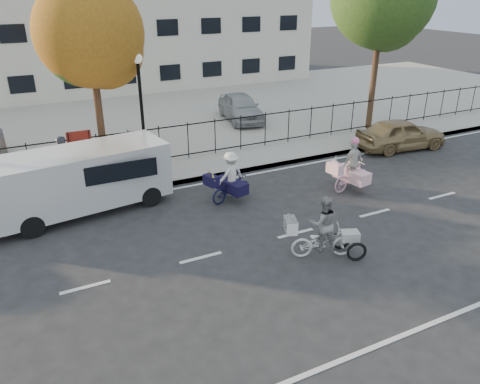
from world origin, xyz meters
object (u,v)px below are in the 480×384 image
zebra_trike (323,234)px  gold_sedan (401,134)px  pedestrian (63,161)px  lot_car_d (241,107)px  white_van (79,179)px  bull_bike (230,181)px  unicorn_bike (352,171)px  lamppost (140,92)px

zebra_trike → gold_sedan: 10.22m
pedestrian → zebra_trike: bearing=93.7°
zebra_trike → lot_car_d: (3.98, 12.83, 0.17)m
pedestrian → white_van: bearing=64.6°
bull_bike → pedestrian: pedestrian is taller
zebra_trike → white_van: white_van is taller
unicorn_bike → white_van: (-8.78, 2.47, 0.41)m
zebra_trike → white_van: bearing=64.3°
bull_bike → gold_sedan: (9.03, 1.52, 0.01)m
white_van → gold_sedan: white_van is taller
white_van → pedestrian: bearing=87.9°
bull_bike → white_van: size_ratio=0.32×
gold_sedan → lot_car_d: 8.24m
zebra_trike → unicorn_bike: (3.52, 3.22, 0.05)m
white_van → bull_bike: bearing=-24.4°
lamppost → zebra_trike: (2.45, -8.16, -2.44)m
bull_bike → gold_sedan: bull_bike is taller
unicorn_bike → bull_bike: (-4.18, 1.12, -0.04)m
unicorn_bike → bull_bike: bearing=64.8°
pedestrian → lot_car_d: size_ratio=0.44×
unicorn_bike → lot_car_d: bearing=-13.0°
zebra_trike → bull_bike: 4.38m
unicorn_bike → zebra_trike: bearing=122.1°
zebra_trike → unicorn_bike: bearing=-26.0°
white_van → gold_sedan: 13.64m
bull_bike → lamppost: bearing=8.7°
unicorn_bike → bull_bike: size_ratio=1.05×
lot_car_d → white_van: bearing=-132.8°
unicorn_bike → lot_car_d: 9.62m
gold_sedan → zebra_trike: bearing=131.3°
unicorn_bike → pedestrian: pedestrian is taller
bull_bike → unicorn_bike: bearing=-121.5°
bull_bike → gold_sedan: bearing=-96.9°
gold_sedan → white_van: bearing=97.1°
zebra_trike → lot_car_d: 13.43m
bull_bike → white_van: (-4.60, 1.35, 0.45)m
zebra_trike → unicorn_bike: 4.77m
lamppost → pedestrian: bearing=-173.4°
zebra_trike → lamppost: bearing=38.3°
zebra_trike → gold_sedan: (8.38, 5.86, 0.01)m
white_van → unicorn_bike: bearing=-23.8°
bull_bike → white_van: bearing=57.1°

